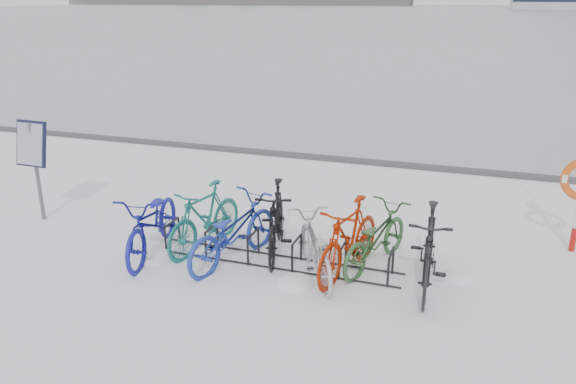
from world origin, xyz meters
TOP-DOWN VIEW (x-y plane):
  - ground at (0.00, 0.00)m, footprint 900.00×900.00m
  - ice_sheet at (0.00, 155.00)m, footprint 400.00×298.00m
  - quay_edge at (0.00, 5.90)m, footprint 400.00×0.25m
  - bike_rack at (0.00, 0.00)m, footprint 4.00×0.48m
  - info_board at (-4.72, 0.29)m, footprint 0.63×0.26m
  - bike_0 at (-1.98, -0.26)m, footprint 1.14×2.22m
  - bike_1 at (-1.28, 0.18)m, footprint 0.89×1.92m
  - bike_2 at (-0.64, -0.14)m, footprint 1.25×2.15m
  - bike_3 at (-0.11, 0.38)m, footprint 1.01×2.03m
  - bike_4 at (0.70, -0.19)m, footprint 1.44×1.87m
  - bike_5 at (1.15, 0.05)m, footprint 0.97×2.00m
  - bike_6 at (1.48, 0.43)m, footprint 1.19×1.97m
  - bike_7 at (2.32, 0.01)m, footprint 0.66×2.03m
  - snow_drifts at (-0.17, -0.13)m, footprint 5.11×1.66m

SIDE VIEW (x-z plane):
  - ground at x=0.00m, z-range 0.00..0.00m
  - snow_drifts at x=-0.17m, z-range -0.11..0.11m
  - ice_sheet at x=0.00m, z-range 0.00..0.02m
  - quay_edge at x=0.00m, z-range 0.00..0.10m
  - bike_rack at x=0.00m, z-range -0.05..0.41m
  - bike_4 at x=0.70m, z-range 0.00..0.94m
  - bike_6 at x=1.48m, z-range 0.00..0.97m
  - bike_2 at x=-0.64m, z-range 0.00..1.07m
  - bike_0 at x=-1.98m, z-range 0.00..1.11m
  - bike_1 at x=-1.28m, z-range 0.00..1.11m
  - bike_5 at x=1.15m, z-range 0.00..1.16m
  - bike_3 at x=-0.11m, z-range 0.00..1.18m
  - bike_7 at x=2.32m, z-range 0.00..1.20m
  - info_board at x=-4.72m, z-range 0.41..2.28m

